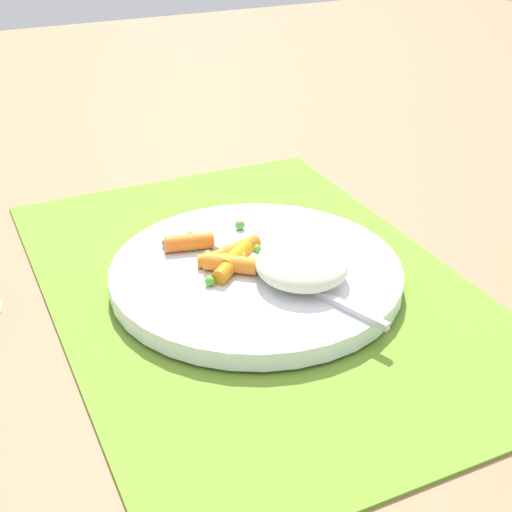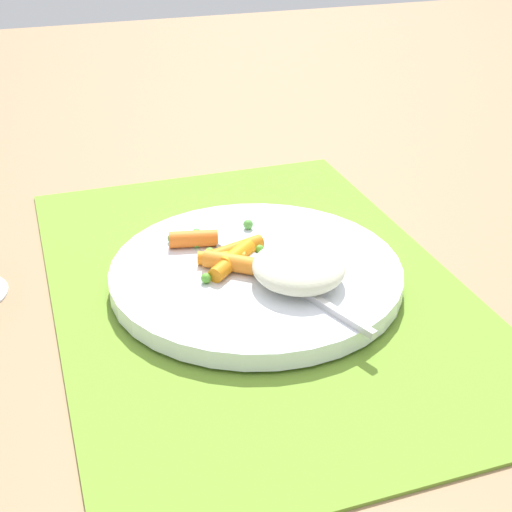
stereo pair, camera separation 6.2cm
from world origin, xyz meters
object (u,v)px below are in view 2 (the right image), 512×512
plate (256,274)px  fork (275,275)px  rice_mound (299,267)px  carrot_portion (224,254)px

plate → fork: 0.03m
plate → fork: (-0.02, -0.01, 0.01)m
rice_mound → fork: rice_mound is taller
fork → plate: bearing=20.6°
carrot_portion → fork: carrot_portion is taller
rice_mound → fork: size_ratio=0.45×
plate → carrot_portion: bearing=55.3°
rice_mound → carrot_portion: 0.07m
plate → carrot_portion: carrot_portion is taller
rice_mound → plate: bearing=34.0°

